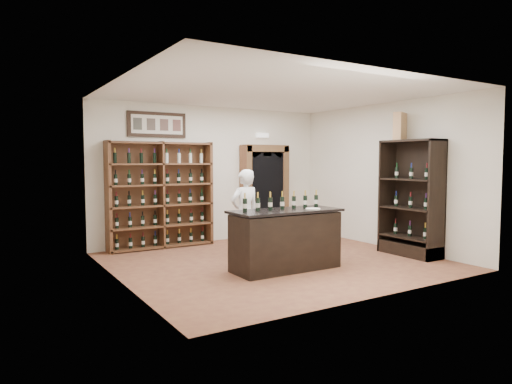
{
  "coord_description": "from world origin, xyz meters",
  "views": [
    {
      "loc": [
        -4.53,
        -6.71,
        1.82
      ],
      "look_at": [
        -0.22,
        0.3,
        1.24
      ],
      "focal_mm": 32.0,
      "sensor_mm": 36.0,
      "label": 1
    }
  ],
  "objects_px": {
    "tasting_counter": "(286,240)",
    "counter_bottle_0": "(245,205)",
    "shopkeeper": "(245,213)",
    "wine_crate": "(400,127)",
    "side_cabinet": "(411,216)",
    "wine_shelf": "(160,195)"
  },
  "relations": [
    {
      "from": "tasting_counter",
      "to": "counter_bottle_0",
      "type": "height_order",
      "value": "counter_bottle_0"
    },
    {
      "from": "counter_bottle_0",
      "to": "shopkeeper",
      "type": "height_order",
      "value": "shopkeeper"
    },
    {
      "from": "counter_bottle_0",
      "to": "wine_crate",
      "type": "height_order",
      "value": "wine_crate"
    },
    {
      "from": "tasting_counter",
      "to": "counter_bottle_0",
      "type": "xyz_separation_m",
      "value": [
        -0.72,
        0.1,
        0.61
      ]
    },
    {
      "from": "tasting_counter",
      "to": "shopkeeper",
      "type": "bearing_deg",
      "value": 93.84
    },
    {
      "from": "shopkeeper",
      "to": "wine_crate",
      "type": "relative_size",
      "value": 3.08
    },
    {
      "from": "shopkeeper",
      "to": "wine_crate",
      "type": "distance_m",
      "value": 3.45
    },
    {
      "from": "tasting_counter",
      "to": "side_cabinet",
      "type": "distance_m",
      "value": 2.75
    },
    {
      "from": "counter_bottle_0",
      "to": "side_cabinet",
      "type": "distance_m",
      "value": 3.49
    },
    {
      "from": "wine_shelf",
      "to": "wine_crate",
      "type": "bearing_deg",
      "value": -37.51
    },
    {
      "from": "tasting_counter",
      "to": "counter_bottle_0",
      "type": "bearing_deg",
      "value": 172.01
    },
    {
      "from": "shopkeeper",
      "to": "wine_shelf",
      "type": "bearing_deg",
      "value": -63.08
    },
    {
      "from": "counter_bottle_0",
      "to": "side_cabinet",
      "type": "height_order",
      "value": "side_cabinet"
    },
    {
      "from": "counter_bottle_0",
      "to": "wine_crate",
      "type": "xyz_separation_m",
      "value": [
        3.43,
        -0.09,
        1.36
      ]
    },
    {
      "from": "tasting_counter",
      "to": "wine_crate",
      "type": "xyz_separation_m",
      "value": [
        2.71,
        0.01,
        1.97
      ]
    },
    {
      "from": "wine_shelf",
      "to": "shopkeeper",
      "type": "distance_m",
      "value": 2.02
    },
    {
      "from": "wine_shelf",
      "to": "counter_bottle_0",
      "type": "bearing_deg",
      "value": -82.36
    },
    {
      "from": "counter_bottle_0",
      "to": "wine_crate",
      "type": "distance_m",
      "value": 3.69
    },
    {
      "from": "tasting_counter",
      "to": "side_cabinet",
      "type": "relative_size",
      "value": 0.85
    },
    {
      "from": "side_cabinet",
      "to": "shopkeeper",
      "type": "distance_m",
      "value": 3.19
    },
    {
      "from": "tasting_counter",
      "to": "side_cabinet",
      "type": "xyz_separation_m",
      "value": [
        2.72,
        -0.3,
        0.26
      ]
    },
    {
      "from": "side_cabinet",
      "to": "wine_crate",
      "type": "relative_size",
      "value": 4.12
    }
  ]
}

